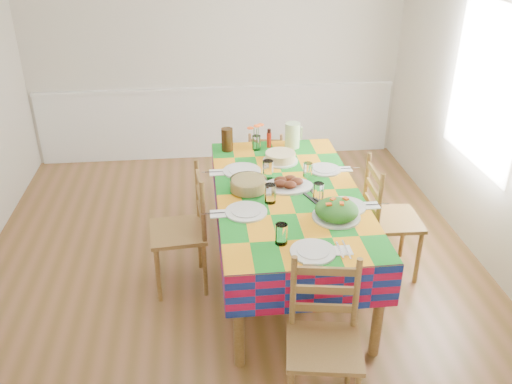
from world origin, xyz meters
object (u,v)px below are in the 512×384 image
(chair_near, at_px, (324,341))
(chair_right, at_px, (387,219))
(dining_table, at_px, (288,202))
(green_pitcher, at_px, (292,135))
(meat_platter, at_px, (288,184))
(chair_left, at_px, (184,231))
(tea_pitcher, at_px, (227,140))
(chair_far, at_px, (266,167))

(chair_near, xyz_separation_m, chair_right, (0.85, 1.36, 0.02))
(dining_table, height_order, green_pitcher, green_pitcher)
(chair_right, bearing_deg, chair_near, 149.72)
(meat_platter, bearing_deg, green_pitcher, 77.94)
(chair_right, bearing_deg, chair_left, 91.65)
(meat_platter, distance_m, tea_pitcher, 0.93)
(chair_far, bearing_deg, tea_pitcher, 58.58)
(green_pitcher, height_order, chair_near, green_pitcher)
(dining_table, height_order, chair_far, chair_far)
(tea_pitcher, relative_size, chair_near, 0.21)
(green_pitcher, height_order, chair_right, green_pitcher)
(meat_platter, bearing_deg, tea_pitcher, 118.34)
(green_pitcher, distance_m, chair_far, 0.73)
(green_pitcher, bearing_deg, chair_right, -53.26)
(chair_far, distance_m, chair_left, 1.61)
(chair_right, bearing_deg, chair_far, 34.13)
(chair_far, height_order, chair_right, chair_right)
(chair_right, bearing_deg, meat_platter, 86.95)
(meat_platter, height_order, green_pitcher, green_pitcher)
(meat_platter, distance_m, chair_right, 0.92)
(green_pitcher, bearing_deg, chair_left, -139.11)
(dining_table, distance_m, chair_near, 1.38)
(dining_table, height_order, chair_right, chair_right)
(tea_pitcher, relative_size, chair_far, 0.26)
(dining_table, relative_size, chair_near, 2.11)
(tea_pitcher, bearing_deg, meat_platter, -61.66)
(meat_platter, xyz_separation_m, chair_left, (-0.86, -0.07, -0.35))
(chair_near, bearing_deg, meat_platter, 99.41)
(meat_platter, height_order, chair_right, chair_right)
(green_pitcher, xyz_separation_m, chair_left, (-1.04, -0.90, -0.44))
(chair_far, bearing_deg, green_pitcher, 123.14)
(tea_pitcher, relative_size, chair_right, 0.21)
(tea_pitcher, bearing_deg, green_pitcher, 1.35)
(dining_table, bearing_deg, chair_left, 179.70)
(chair_far, bearing_deg, chair_near, 101.02)
(chair_far, relative_size, chair_left, 0.80)
(dining_table, distance_m, chair_far, 1.40)
(dining_table, bearing_deg, chair_right, 0.10)
(chair_near, height_order, chair_far, chair_near)
(chair_near, distance_m, chair_right, 1.60)
(chair_left, bearing_deg, green_pitcher, 125.62)
(tea_pitcher, bearing_deg, chair_far, 47.87)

